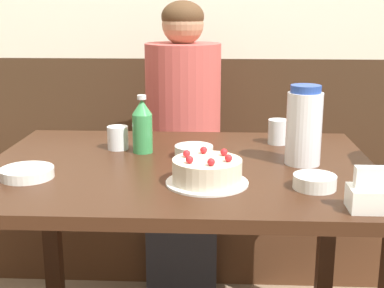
{
  "coord_description": "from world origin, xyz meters",
  "views": [
    {
      "loc": [
        0.11,
        -1.54,
        1.21
      ],
      "look_at": [
        0.03,
        0.05,
        0.8
      ],
      "focal_mm": 50.0,
      "sensor_mm": 36.0,
      "label": 1
    }
  ],
  "objects_px": {
    "person_pale_blue_shirt": "(183,157)",
    "bowl_rice_small": "(315,182)",
    "birthday_cake": "(207,172)",
    "soju_bottle": "(142,126)",
    "bowl_side_dish": "(194,151)",
    "napkin_holder": "(373,194)",
    "water_pitcher": "(304,126)",
    "bowl_soup_white": "(27,173)",
    "glass_tumbler_short": "(118,138)",
    "bench_seat": "(193,220)",
    "glass_water_tall": "(278,132)"
  },
  "relations": [
    {
      "from": "person_pale_blue_shirt",
      "to": "bowl_rice_small",
      "type": "bearing_deg",
      "value": 24.17
    },
    {
      "from": "birthday_cake",
      "to": "soju_bottle",
      "type": "height_order",
      "value": "soju_bottle"
    },
    {
      "from": "bowl_side_dish",
      "to": "napkin_holder",
      "type": "bearing_deg",
      "value": -44.87
    },
    {
      "from": "water_pitcher",
      "to": "person_pale_blue_shirt",
      "type": "distance_m",
      "value": 0.83
    },
    {
      "from": "bowl_soup_white",
      "to": "glass_tumbler_short",
      "type": "bearing_deg",
      "value": 58.7
    },
    {
      "from": "soju_bottle",
      "to": "bowl_soup_white",
      "type": "distance_m",
      "value": 0.41
    },
    {
      "from": "bowl_soup_white",
      "to": "person_pale_blue_shirt",
      "type": "xyz_separation_m",
      "value": [
        0.38,
        0.84,
        -0.19
      ]
    },
    {
      "from": "bowl_soup_white",
      "to": "bowl_rice_small",
      "type": "xyz_separation_m",
      "value": [
        0.78,
        -0.05,
        0.0
      ]
    },
    {
      "from": "bench_seat",
      "to": "glass_water_tall",
      "type": "relative_size",
      "value": 32.55
    },
    {
      "from": "bowl_side_dish",
      "to": "person_pale_blue_shirt",
      "type": "xyz_separation_m",
      "value": [
        -0.07,
        0.61,
        -0.19
      ]
    },
    {
      "from": "bench_seat",
      "to": "bowl_rice_small",
      "type": "bearing_deg",
      "value": -70.5
    },
    {
      "from": "birthday_cake",
      "to": "bowl_rice_small",
      "type": "height_order",
      "value": "birthday_cake"
    },
    {
      "from": "soju_bottle",
      "to": "person_pale_blue_shirt",
      "type": "bearing_deg",
      "value": 80.45
    },
    {
      "from": "napkin_holder",
      "to": "bowl_rice_small",
      "type": "xyz_separation_m",
      "value": [
        -0.11,
        0.15,
        -0.02
      ]
    },
    {
      "from": "bowl_rice_small",
      "to": "person_pale_blue_shirt",
      "type": "distance_m",
      "value": 1.0
    },
    {
      "from": "soju_bottle",
      "to": "birthday_cake",
      "type": "bearing_deg",
      "value": -55.13
    },
    {
      "from": "soju_bottle",
      "to": "bowl_soup_white",
      "type": "bearing_deg",
      "value": -134.91
    },
    {
      "from": "glass_tumbler_short",
      "to": "napkin_holder",
      "type": "bearing_deg",
      "value": -36.87
    },
    {
      "from": "glass_water_tall",
      "to": "person_pale_blue_shirt",
      "type": "distance_m",
      "value": 0.59
    },
    {
      "from": "soju_bottle",
      "to": "person_pale_blue_shirt",
      "type": "distance_m",
      "value": 0.63
    },
    {
      "from": "bench_seat",
      "to": "water_pitcher",
      "type": "bearing_deg",
      "value": -65.45
    },
    {
      "from": "bench_seat",
      "to": "glass_tumbler_short",
      "type": "xyz_separation_m",
      "value": [
        -0.22,
        -0.66,
        0.56
      ]
    },
    {
      "from": "napkin_holder",
      "to": "bench_seat",
      "type": "bearing_deg",
      "value": 111.82
    },
    {
      "from": "napkin_holder",
      "to": "bowl_rice_small",
      "type": "relative_size",
      "value": 0.98
    },
    {
      "from": "soju_bottle",
      "to": "bowl_soup_white",
      "type": "relative_size",
      "value": 1.28
    },
    {
      "from": "bench_seat",
      "to": "bowl_side_dish",
      "type": "relative_size",
      "value": 22.81
    },
    {
      "from": "birthday_cake",
      "to": "bowl_soup_white",
      "type": "distance_m",
      "value": 0.5
    },
    {
      "from": "birthday_cake",
      "to": "bowl_soup_white",
      "type": "height_order",
      "value": "birthday_cake"
    },
    {
      "from": "glass_water_tall",
      "to": "glass_tumbler_short",
      "type": "relative_size",
      "value": 1.1
    },
    {
      "from": "bowl_soup_white",
      "to": "bowl_side_dish",
      "type": "xyz_separation_m",
      "value": [
        0.45,
        0.23,
        0.0
      ]
    },
    {
      "from": "bowl_rice_small",
      "to": "glass_tumbler_short",
      "type": "distance_m",
      "value": 0.69
    },
    {
      "from": "napkin_holder",
      "to": "bowl_soup_white",
      "type": "bearing_deg",
      "value": 167.36
    },
    {
      "from": "glass_water_tall",
      "to": "bowl_soup_white",
      "type": "bearing_deg",
      "value": -150.23
    },
    {
      "from": "napkin_holder",
      "to": "bowl_side_dish",
      "type": "bearing_deg",
      "value": 135.13
    },
    {
      "from": "napkin_holder",
      "to": "bowl_side_dish",
      "type": "relative_size",
      "value": 0.91
    },
    {
      "from": "birthday_cake",
      "to": "bowl_side_dish",
      "type": "distance_m",
      "value": 0.27
    },
    {
      "from": "bowl_side_dish",
      "to": "glass_water_tall",
      "type": "distance_m",
      "value": 0.34
    },
    {
      "from": "bowl_soup_white",
      "to": "birthday_cake",
      "type": "bearing_deg",
      "value": -3.01
    },
    {
      "from": "bowl_rice_small",
      "to": "bowl_soup_white",
      "type": "bearing_deg",
      "value": 176.22
    },
    {
      "from": "glass_tumbler_short",
      "to": "person_pale_blue_shirt",
      "type": "bearing_deg",
      "value": 70.82
    },
    {
      "from": "bowl_rice_small",
      "to": "bowl_side_dish",
      "type": "height_order",
      "value": "same"
    },
    {
      "from": "birthday_cake",
      "to": "water_pitcher",
      "type": "distance_m",
      "value": 0.36
    },
    {
      "from": "birthday_cake",
      "to": "glass_tumbler_short",
      "type": "xyz_separation_m",
      "value": [
        -0.3,
        0.35,
        0.01
      ]
    },
    {
      "from": "bench_seat",
      "to": "bowl_rice_small",
      "type": "distance_m",
      "value": 1.23
    },
    {
      "from": "birthday_cake",
      "to": "bowl_side_dish",
      "type": "height_order",
      "value": "birthday_cake"
    },
    {
      "from": "bench_seat",
      "to": "bowl_side_dish",
      "type": "xyz_separation_m",
      "value": [
        0.04,
        -0.75,
        0.54
      ]
    },
    {
      "from": "birthday_cake",
      "to": "bowl_rice_small",
      "type": "xyz_separation_m",
      "value": [
        0.28,
        -0.03,
        -0.02
      ]
    },
    {
      "from": "person_pale_blue_shirt",
      "to": "bowl_soup_white",
      "type": "bearing_deg",
      "value": -24.06
    },
    {
      "from": "bowl_rice_small",
      "to": "glass_tumbler_short",
      "type": "bearing_deg",
      "value": 147.56
    },
    {
      "from": "water_pitcher",
      "to": "napkin_holder",
      "type": "bearing_deg",
      "value": -74.4
    }
  ]
}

